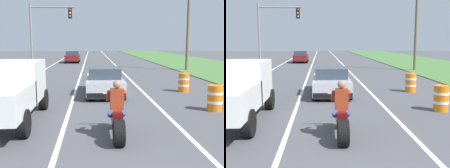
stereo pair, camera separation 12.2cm
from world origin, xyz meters
The scene contains 11 objects.
lane_stripe_left_solid centered at (-5.40, 20.00, 0.00)m, with size 0.14×120.00×0.01m, color white.
lane_stripe_right_solid centered at (1.80, 20.00, 0.00)m, with size 0.14×120.00×0.01m, color white.
lane_stripe_centre_dashed centered at (-1.80, 20.00, 0.00)m, with size 0.14×120.00×0.01m, color white.
motorcycle_with_rider centered at (-0.24, 4.27, 0.59)m, with size 0.70×2.21×1.62m.
sports_car_silver centered at (-0.28, 11.01, 0.63)m, with size 1.84×4.30×1.37m.
pickup_truck_left_lane_white centered at (-3.70, 6.14, 1.11)m, with size 2.02×4.80×1.98m.
traffic_light_mast_near centered at (-4.97, 22.06, 3.95)m, with size 3.88×0.34×6.00m.
utility_pole_roadside centered at (7.94, 22.55, 4.11)m, with size 0.24×0.24×8.21m, color brown.
construction_barrel_nearest centered at (3.82, 7.14, 0.50)m, with size 0.58×0.58×1.00m.
construction_barrel_mid centered at (3.98, 11.38, 0.50)m, with size 0.58×0.58×1.00m.
distant_car_far_ahead centered at (-3.32, 33.39, 0.77)m, with size 1.80×4.00×1.50m.
Camera 1 is at (-0.92, -3.23, 2.65)m, focal length 45.28 mm.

